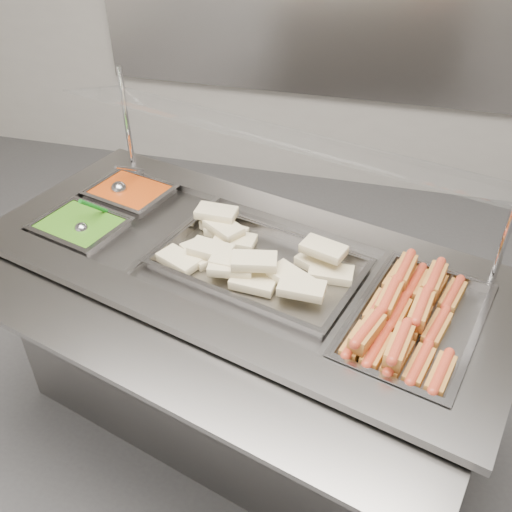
% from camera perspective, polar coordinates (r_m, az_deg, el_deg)
% --- Properties ---
extents(steam_counter, '(1.85, 1.19, 0.82)m').
position_cam_1_polar(steam_counter, '(2.10, -1.08, -9.01)').
color(steam_counter, slate).
rests_on(steam_counter, ground).
extents(tray_rail, '(1.64, 0.75, 0.05)m').
position_cam_1_polar(tray_rail, '(1.58, -10.21, -10.19)').
color(tray_rail, gray).
rests_on(tray_rail, steam_counter).
extents(sneeze_guard, '(1.52, 0.66, 0.40)m').
position_cam_1_polar(sneeze_guard, '(1.80, 2.02, 11.72)').
color(sneeze_guard, silver).
rests_on(sneeze_guard, steam_counter).
extents(pan_hotdogs, '(0.43, 0.57, 0.09)m').
position_cam_1_polar(pan_hotdogs, '(1.69, 15.57, -7.05)').
color(pan_hotdogs, gray).
rests_on(pan_hotdogs, steam_counter).
extents(pan_wraps, '(0.70, 0.52, 0.06)m').
position_cam_1_polar(pan_wraps, '(1.82, 0.25, -1.21)').
color(pan_wraps, gray).
rests_on(pan_wraps, steam_counter).
extents(pan_beans, '(0.32, 0.28, 0.09)m').
position_cam_1_polar(pan_beans, '(2.24, -12.38, 5.60)').
color(pan_beans, gray).
rests_on(pan_beans, steam_counter).
extents(pan_peas, '(0.32, 0.28, 0.09)m').
position_cam_1_polar(pan_peas, '(2.09, -17.06, 2.22)').
color(pan_peas, gray).
rests_on(pan_peas, steam_counter).
extents(hotdogs_in_buns, '(0.34, 0.52, 0.11)m').
position_cam_1_polar(hotdogs_in_buns, '(1.66, 14.86, -5.87)').
color(hotdogs_in_buns, '#AC6824').
rests_on(hotdogs_in_buns, pan_hotdogs).
extents(tortilla_wraps, '(0.63, 0.38, 0.09)m').
position_cam_1_polar(tortilla_wraps, '(1.82, -0.73, 0.24)').
color(tortilla_wraps, beige).
rests_on(tortilla_wraps, pan_wraps).
extents(ladle, '(0.08, 0.17, 0.13)m').
position_cam_1_polar(ladle, '(2.23, -13.45, 6.62)').
color(ladle, '#ACACB1').
rests_on(ladle, pan_beans).
extents(serving_spoon, '(0.07, 0.15, 0.13)m').
position_cam_1_polar(serving_spoon, '(2.04, -16.83, 2.98)').
color(serving_spoon, '#ACACB1').
rests_on(serving_spoon, pan_peas).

